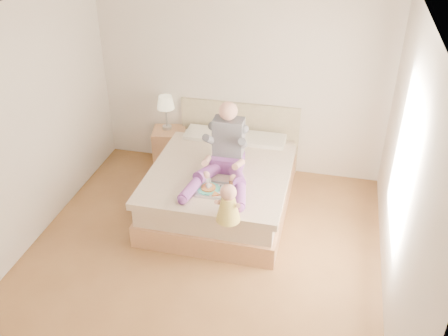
% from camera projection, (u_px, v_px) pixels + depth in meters
% --- Properties ---
extents(room, '(4.02, 4.22, 2.71)m').
position_uv_depth(room, '(206.00, 140.00, 4.92)').
color(room, brown).
rests_on(room, ground).
extents(bed, '(1.70, 2.18, 1.00)m').
position_uv_depth(bed, '(223.00, 182.00, 6.45)').
color(bed, '#A5744D').
rests_on(bed, ground).
extents(nightstand, '(0.53, 0.49, 0.56)m').
position_uv_depth(nightstand, '(170.00, 147.00, 7.32)').
color(nightstand, '#A5744D').
rests_on(nightstand, ground).
extents(lamp, '(0.25, 0.25, 0.50)m').
position_uv_depth(lamp, '(166.00, 104.00, 7.02)').
color(lamp, silver).
rests_on(lamp, nightstand).
extents(adult, '(0.77, 1.08, 0.91)m').
position_uv_depth(adult, '(225.00, 155.00, 5.93)').
color(adult, '#6D3483').
rests_on(adult, bed).
extents(tray, '(0.44, 0.35, 0.12)m').
position_uv_depth(tray, '(216.00, 189.00, 5.74)').
color(tray, silver).
rests_on(tray, bed).
extents(baby, '(0.29, 0.39, 0.44)m').
position_uv_depth(baby, '(229.00, 205.00, 5.21)').
color(baby, '#E3C947').
rests_on(baby, bed).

